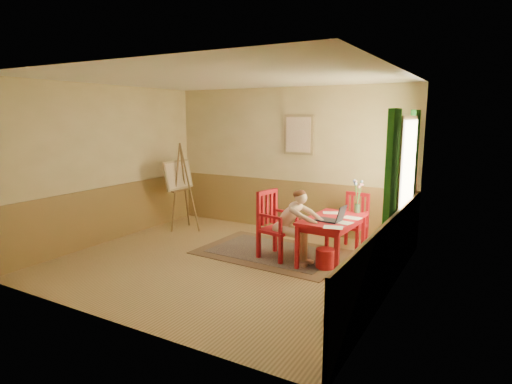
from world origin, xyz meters
The scene contains 14 objects.
room centered at (0.00, 0.00, 1.40)m, with size 5.04×4.54×2.84m.
wainscot centered at (0.00, 0.80, 0.50)m, with size 5.00×4.50×1.00m.
window centered at (2.42, 1.10, 1.35)m, with size 0.12×2.01×2.20m.
wall_portrait centered at (0.25, 2.20, 1.90)m, with size 0.60×0.05×0.76m.
rug centered at (0.45, 0.78, 0.01)m, with size 2.47×1.71×0.02m.
table centered at (1.46, 0.78, 0.63)m, with size 0.79×1.24×0.72m.
chair_left centered at (0.59, 0.57, 0.54)m, with size 0.59×0.57×1.09m.
chair_back centered at (1.53, 1.65, 0.48)m, with size 0.48×0.49×0.96m.
figure centered at (0.91, 0.51, 0.64)m, with size 0.89×0.47×1.16m.
laptop centered at (1.54, 0.56, 0.77)m, with size 0.44×0.29×0.25m.
papers centered at (1.61, 0.70, 0.72)m, with size 0.69×1.11×0.00m.
vase centered at (1.68, 1.32, 0.97)m, with size 0.19×0.28×0.54m.
wastebasket centered at (1.47, 0.50, 0.15)m, with size 0.28×0.28×0.30m, color red.
easel centered at (-1.88, 1.23, 1.03)m, with size 0.57×0.77×1.74m.
Camera 1 is at (3.55, -5.28, 2.26)m, focal length 29.73 mm.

